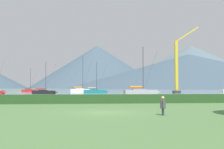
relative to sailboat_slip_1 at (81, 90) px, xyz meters
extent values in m
plane|color=#517A42|center=(2.53, -79.85, -0.74)|extent=(1000.00, 1000.00, 0.00)
cube|color=#8C9EA3|center=(2.53, 57.15, -0.74)|extent=(320.00, 246.00, 0.00)
cube|color=#284C23|center=(2.53, -68.85, -0.23)|extent=(80.00, 1.20, 1.02)
cube|color=white|center=(-0.12, 0.00, -0.15)|extent=(7.49, 2.73, 1.17)
cone|color=white|center=(4.12, -0.10, -0.15)|extent=(1.30, 1.02, 0.99)
cube|color=silver|center=(-0.54, 0.01, 0.27)|extent=(2.80, 1.85, 0.74)
cylinder|color=#333338|center=(0.52, -0.01, 6.18)|extent=(0.15, 0.15, 12.55)
cylinder|color=#333338|center=(-1.15, 0.03, 1.07)|extent=(3.34, 0.21, 0.13)
cylinder|color=orange|center=(-1.15, 0.03, 1.07)|extent=(2.85, 0.54, 0.47)
cylinder|color=#333338|center=(2.27, -0.06, 5.87)|extent=(3.53, 0.12, 11.94)
cube|color=black|center=(-9.73, -25.71, -0.28)|extent=(6.03, 2.78, 0.91)
cone|color=black|center=(-6.44, -26.17, -0.28)|extent=(1.09, 0.91, 0.78)
cube|color=black|center=(-10.06, -25.66, 0.05)|extent=(2.33, 1.68, 0.58)
cylinder|color=#333338|center=(-9.23, -25.78, 3.84)|extent=(0.12, 0.12, 8.16)
cylinder|color=#333338|center=(-10.53, -25.60, 0.68)|extent=(2.60, 0.46, 0.10)
cylinder|color=red|center=(-10.53, -25.60, 0.68)|extent=(2.25, 0.67, 0.37)
cylinder|color=#333338|center=(-7.88, -25.97, 3.64)|extent=(2.74, 0.41, 7.76)
cube|color=red|center=(-20.48, 10.08, -0.28)|extent=(6.05, 3.38, 0.90)
cone|color=red|center=(-17.32, 9.24, -0.28)|extent=(1.15, 0.99, 0.77)
cube|color=#A52020|center=(-20.80, 10.16, 0.04)|extent=(2.41, 1.88, 0.57)
cylinder|color=#333338|center=(-20.01, 9.95, 4.21)|extent=(0.11, 0.11, 8.91)
cylinder|color=#333338|center=(-21.26, 10.29, 0.66)|extent=(2.52, 0.76, 0.10)
cylinder|color=#2847A3|center=(-21.26, 10.29, 0.66)|extent=(2.21, 0.91, 0.36)
cylinder|color=#333338|center=(-18.70, 9.61, 3.99)|extent=(2.64, 0.73, 8.47)
cube|color=#19707A|center=(4.18, -18.49, -0.22)|extent=(6.65, 2.63, 1.03)
cone|color=#19707A|center=(7.90, -18.72, -0.22)|extent=(1.17, 0.94, 0.87)
cube|color=#16646E|center=(3.80, -18.47, 0.15)|extent=(2.52, 1.71, 0.65)
cylinder|color=#333338|center=(4.74, -18.53, 4.21)|extent=(0.13, 0.13, 8.78)
cylinder|color=#333338|center=(3.27, -18.44, 0.85)|extent=(2.94, 0.29, 0.11)
cylinder|color=tan|center=(3.27, -18.44, 0.85)|extent=(2.52, 0.56, 0.41)
cylinder|color=#333338|center=(6.27, -18.62, 4.00)|extent=(3.10, 0.22, 8.35)
cube|color=#9E9EA3|center=(14.12, -37.14, -0.13)|extent=(7.74, 2.90, 1.20)
cone|color=#9E9EA3|center=(18.48, -36.98, -0.13)|extent=(1.35, 1.07, 1.02)
cube|color=gray|center=(13.68, -37.16, 0.30)|extent=(2.90, 1.94, 0.76)
cylinder|color=#333338|center=(14.77, -37.12, 5.26)|extent=(0.15, 0.15, 10.67)
cylinder|color=#333338|center=(13.05, -37.18, 1.12)|extent=(3.44, 0.25, 0.13)
cylinder|color=orange|center=(13.05, -37.18, 1.12)|extent=(2.94, 0.59, 0.48)
cylinder|color=#333338|center=(16.57, -37.05, 4.99)|extent=(3.63, 0.16, 10.15)
cone|color=red|center=(-19.24, -27.63, -0.28)|extent=(1.09, 0.91, 0.78)
cylinder|color=#2D3347|center=(6.06, -82.36, -0.51)|extent=(0.14, 0.14, 0.45)
cylinder|color=#2D3347|center=(6.08, -82.18, -0.51)|extent=(0.14, 0.14, 0.45)
cylinder|color=#4C4C51|center=(6.07, -82.27, -0.01)|extent=(0.36, 0.36, 0.55)
cylinder|color=#4C4C51|center=(6.03, -82.50, 0.01)|extent=(0.09, 0.09, 0.49)
cylinder|color=#4C4C51|center=(6.10, -82.03, 0.01)|extent=(0.09, 0.09, 0.49)
sphere|color=tan|center=(6.07, -82.27, 0.40)|extent=(0.22, 0.22, 0.22)
cube|color=#333338|center=(28.83, -20.10, -0.34)|extent=(2.00, 2.00, 0.80)
cube|color=gold|center=(28.83, -20.10, 7.54)|extent=(0.80, 0.80, 14.96)
cube|color=gold|center=(32.34, -20.10, 17.29)|extent=(7.21, 0.36, 4.83)
cone|color=#425666|center=(132.55, 229.43, 21.01)|extent=(305.42, 305.42, 43.50)
cone|color=#425666|center=(21.51, 325.42, 32.97)|extent=(209.02, 209.02, 67.41)
cone|color=slate|center=(166.18, 302.25, 32.10)|extent=(264.42, 264.42, 65.67)
camera|label=1|loc=(0.93, -99.58, 1.10)|focal=43.47mm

